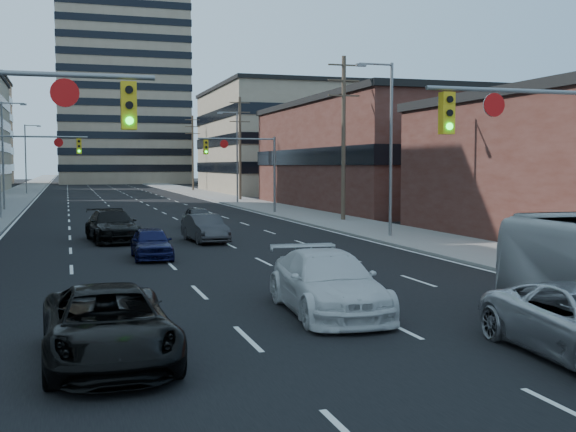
% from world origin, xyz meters
% --- Properties ---
extents(ground, '(400.00, 400.00, 0.00)m').
position_xyz_m(ground, '(0.00, 0.00, 0.00)').
color(ground, black).
rests_on(ground, ground).
extents(road_surface, '(18.00, 300.00, 0.02)m').
position_xyz_m(road_surface, '(0.00, 130.00, 0.01)').
color(road_surface, black).
rests_on(road_surface, ground).
extents(sidewalk_left, '(5.00, 300.00, 0.15)m').
position_xyz_m(sidewalk_left, '(-11.50, 130.00, 0.07)').
color(sidewalk_left, slate).
rests_on(sidewalk_left, ground).
extents(sidewalk_right, '(5.00, 300.00, 0.15)m').
position_xyz_m(sidewalk_right, '(11.50, 130.00, 0.07)').
color(sidewalk_right, slate).
rests_on(sidewalk_right, ground).
extents(storefront_right_mid, '(20.00, 30.00, 9.00)m').
position_xyz_m(storefront_right_mid, '(24.00, 50.00, 4.50)').
color(storefront_right_mid, '#472119').
rests_on(storefront_right_mid, ground).
extents(office_right_far, '(22.00, 28.00, 14.00)m').
position_xyz_m(office_right_far, '(25.00, 88.00, 7.00)').
color(office_right_far, gray).
rests_on(office_right_far, ground).
extents(apartment_tower, '(26.00, 26.00, 58.00)m').
position_xyz_m(apartment_tower, '(6.00, 150.00, 29.00)').
color(apartment_tower, gray).
rests_on(apartment_tower, ground).
extents(bg_block_right, '(22.00, 22.00, 12.00)m').
position_xyz_m(bg_block_right, '(32.00, 130.00, 6.00)').
color(bg_block_right, gray).
rests_on(bg_block_right, ground).
extents(signal_near_right, '(6.59, 0.33, 6.00)m').
position_xyz_m(signal_near_right, '(7.45, 8.00, 4.33)').
color(signal_near_right, slate).
rests_on(signal_near_right, ground).
extents(signal_far_left, '(6.09, 0.33, 6.00)m').
position_xyz_m(signal_far_left, '(-7.68, 45.00, 4.30)').
color(signal_far_left, slate).
rests_on(signal_far_left, ground).
extents(signal_far_right, '(6.09, 0.33, 6.00)m').
position_xyz_m(signal_far_right, '(7.68, 45.00, 4.30)').
color(signal_far_right, slate).
rests_on(signal_far_right, ground).
extents(utility_pole_block, '(2.20, 0.28, 11.00)m').
position_xyz_m(utility_pole_block, '(12.20, 36.00, 5.78)').
color(utility_pole_block, '#4C3D2D').
rests_on(utility_pole_block, ground).
extents(utility_pole_midblock, '(2.20, 0.28, 11.00)m').
position_xyz_m(utility_pole_midblock, '(12.20, 66.00, 5.78)').
color(utility_pole_midblock, '#4C3D2D').
rests_on(utility_pole_midblock, ground).
extents(utility_pole_distant, '(2.20, 0.28, 11.00)m').
position_xyz_m(utility_pole_distant, '(12.20, 96.00, 5.78)').
color(utility_pole_distant, '#4C3D2D').
rests_on(utility_pole_distant, ground).
extents(streetlight_left_mid, '(2.03, 0.22, 9.00)m').
position_xyz_m(streetlight_left_mid, '(-10.34, 55.00, 5.05)').
color(streetlight_left_mid, slate).
rests_on(streetlight_left_mid, ground).
extents(streetlight_left_far, '(2.03, 0.22, 9.00)m').
position_xyz_m(streetlight_left_far, '(-10.34, 90.00, 5.05)').
color(streetlight_left_far, slate).
rests_on(streetlight_left_far, ground).
extents(streetlight_right_near, '(2.03, 0.22, 9.00)m').
position_xyz_m(streetlight_right_near, '(10.34, 25.00, 5.05)').
color(streetlight_right_near, slate).
rests_on(streetlight_right_near, ground).
extents(streetlight_right_far, '(2.03, 0.22, 9.00)m').
position_xyz_m(streetlight_right_far, '(10.34, 60.00, 5.05)').
color(streetlight_right_far, slate).
rests_on(streetlight_right_far, ground).
extents(black_pickup, '(2.50, 5.23, 1.44)m').
position_xyz_m(black_pickup, '(-4.80, 5.00, 0.72)').
color(black_pickup, black).
rests_on(black_pickup, ground).
extents(white_van, '(2.55, 5.57, 1.58)m').
position_xyz_m(white_van, '(0.81, 8.07, 0.79)').
color(white_van, silver).
rests_on(white_van, ground).
extents(sedan_blue, '(1.61, 3.83, 1.29)m').
position_xyz_m(sedan_blue, '(-2.27, 20.28, 0.65)').
color(sedan_blue, '#0E1039').
rests_on(sedan_blue, ground).
extents(sedan_grey_center, '(1.81, 4.26, 1.37)m').
position_xyz_m(sedan_grey_center, '(0.96, 25.91, 0.68)').
color(sedan_grey_center, '#2F2F31').
rests_on(sedan_grey_center, ground).
extents(sedan_black_far, '(2.70, 5.59, 1.57)m').
position_xyz_m(sedan_black_far, '(-3.39, 27.53, 0.79)').
color(sedan_black_far, black).
rests_on(sedan_black_far, ground).
extents(sedan_grey_right, '(1.62, 3.85, 1.30)m').
position_xyz_m(sedan_grey_right, '(2.00, 33.64, 0.65)').
color(sedan_grey_right, '#353638').
rests_on(sedan_grey_right, ground).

